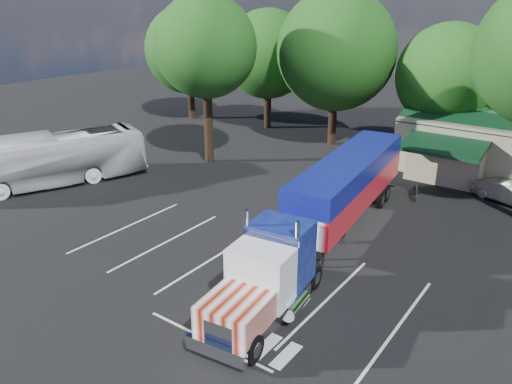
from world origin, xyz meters
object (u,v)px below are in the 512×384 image
Objects in this scene: tour_bus at (50,160)px; silver_sedan at (508,193)px; semi_truck at (331,201)px; woman at (343,229)px; bicycle at (417,190)px.

tour_bus is 3.08× the size of silver_sedan.
silver_sedan is (6.57, 11.53, -1.69)m from semi_truck.
woman is 0.13× the size of tour_bus.
semi_truck reaches higher than woman.
tour_bus is (-20.50, -3.67, 0.96)m from woman.
tour_bus is at bearing -177.09° from semi_truck.
semi_truck reaches higher than bicycle.
semi_truck is 1.57× the size of tour_bus.
bicycle is at bearing 135.85° from silver_sedan.
silver_sedan is (5.96, 11.20, -0.15)m from woman.
silver_sedan is at bearing -22.54° from woman.
silver_sedan reaches higher than bicycle.
woman is 0.88× the size of bicycle.
tour_bus is at bearing 105.65° from woman.
semi_truck is at bearing 124.26° from woman.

